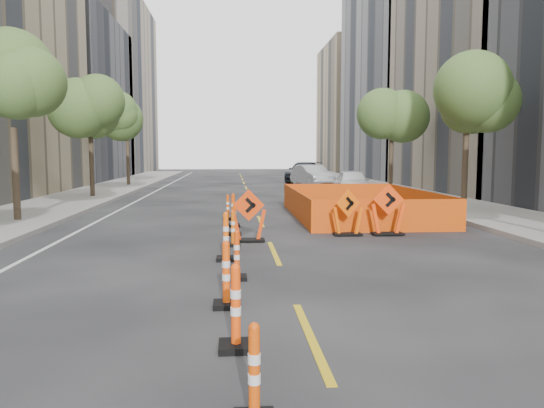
{
  "coord_description": "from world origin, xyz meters",
  "views": [
    {
      "loc": [
        -1.04,
        -8.77,
        2.45
      ],
      "look_at": [
        0.03,
        5.06,
        1.1
      ],
      "focal_mm": 35.0,
      "sensor_mm": 36.0,
      "label": 1
    }
  ],
  "objects": [
    {
      "name": "chevron_sign_center",
      "position": [
        2.39,
        6.53,
        0.69
      ],
      "size": [
        1.06,
        0.88,
        1.38
      ],
      "primitive_type": null,
      "rotation": [
        0.0,
        0.0,
        0.42
      ],
      "color": "#FF5C0A",
      "rests_on": "ground"
    },
    {
      "name": "channelizer_7",
      "position": [
        -0.98,
        8.69,
        0.55
      ],
      "size": [
        0.44,
        0.44,
        1.11
      ],
      "primitive_type": null,
      "color": "#DB4109",
      "rests_on": "ground"
    },
    {
      "name": "channelizer_8",
      "position": [
        -1.16,
        10.53,
        0.47
      ],
      "size": [
        0.37,
        0.37,
        0.93
      ],
      "primitive_type": null,
      "color": "#DD4509",
      "rests_on": "ground"
    },
    {
      "name": "channelizer_4",
      "position": [
        -1.16,
        3.17,
        0.56
      ],
      "size": [
        0.44,
        0.44,
        1.12
      ],
      "primitive_type": null,
      "color": "#FF590A",
      "rests_on": "ground"
    },
    {
      "name": "parked_car_mid",
      "position": [
        4.75,
        28.73,
        0.78
      ],
      "size": [
        2.71,
        5.01,
        1.57
      ],
      "primitive_type": "imported",
      "rotation": [
        0.0,
        0.0,
        0.23
      ],
      "color": "#98989D",
      "rests_on": "ground"
    },
    {
      "name": "safety_fence",
      "position": [
        3.8,
        11.09,
        0.51
      ],
      "size": [
        4.81,
        8.18,
        1.02
      ],
      "primitive_type": null,
      "rotation": [
        0.0,
        0.0,
        -0.0
      ],
      "color": "#DB410B",
      "rests_on": "ground"
    },
    {
      "name": "channelizer_5",
      "position": [
        -1.0,
        5.01,
        0.47
      ],
      "size": [
        0.37,
        0.37,
        0.94
      ],
      "primitive_type": null,
      "color": "#DF5409",
      "rests_on": "ground"
    },
    {
      "name": "sidewalk_left",
      "position": [
        -9.0,
        12.0,
        0.07
      ],
      "size": [
        4.0,
        90.0,
        0.15
      ],
      "primitive_type": "cube",
      "color": "gray",
      "rests_on": "ground"
    },
    {
      "name": "tree_l_c",
      "position": [
        -8.4,
        20.0,
        4.53
      ],
      "size": [
        2.8,
        2.8,
        5.95
      ],
      "color": "#382B1E",
      "rests_on": "ground"
    },
    {
      "name": "chevron_sign_right",
      "position": [
        3.59,
        6.5,
        0.76
      ],
      "size": [
        1.05,
        0.66,
        1.53
      ],
      "primitive_type": null,
      "rotation": [
        0.0,
        0.0,
        0.05
      ],
      "color": "#FF400A",
      "rests_on": "ground"
    },
    {
      "name": "bld_right_c",
      "position": [
        17.0,
        23.8,
        7.0
      ],
      "size": [
        12.0,
        16.0,
        14.0
      ],
      "primitive_type": "cube",
      "color": "gray",
      "rests_on": "ground"
    },
    {
      "name": "channelizer_1",
      "position": [
        -0.99,
        -2.35,
        0.55
      ],
      "size": [
        0.43,
        0.43,
        1.1
      ],
      "primitive_type": null,
      "color": "#FB460A",
      "rests_on": "ground"
    },
    {
      "name": "bld_left_d",
      "position": [
        -17.0,
        39.2,
        7.0
      ],
      "size": [
        12.0,
        16.0,
        14.0
      ],
      "primitive_type": "cube",
      "color": "#4C4C51",
      "rests_on": "ground"
    },
    {
      "name": "tree_r_b",
      "position": [
        8.4,
        12.0,
        4.53
      ],
      "size": [
        2.8,
        2.8,
        5.95
      ],
      "color": "#382B1E",
      "rests_on": "ground"
    },
    {
      "name": "chevron_sign_left",
      "position": [
        -0.56,
        5.7,
        0.72
      ],
      "size": [
        1.02,
        0.67,
        1.45
      ],
      "primitive_type": null,
      "rotation": [
        0.0,
        0.0,
        -0.1
      ],
      "color": "red",
      "rests_on": "ground"
    },
    {
      "name": "tree_l_b",
      "position": [
        -8.4,
        10.0,
        4.53
      ],
      "size": [
        2.8,
        2.8,
        5.95
      ],
      "color": "#382B1E",
      "rests_on": "ground"
    },
    {
      "name": "channelizer_3",
      "position": [
        -0.94,
        1.33,
        0.48
      ],
      "size": [
        0.38,
        0.38,
        0.97
      ],
      "primitive_type": null,
      "color": "#E54009",
      "rests_on": "ground"
    },
    {
      "name": "tree_l_d",
      "position": [
        -8.4,
        30.0,
        4.53
      ],
      "size": [
        2.8,
        2.8,
        5.95
      ],
      "color": "#382B1E",
      "rests_on": "ground"
    },
    {
      "name": "sidewalk_right",
      "position": [
        9.0,
        12.0,
        0.07
      ],
      "size": [
        4.0,
        90.0,
        0.15
      ],
      "primitive_type": "cube",
      "color": "gray",
      "rests_on": "ground"
    },
    {
      "name": "bld_right_e",
      "position": [
        17.0,
        58.6,
        8.0
      ],
      "size": [
        12.0,
        14.0,
        16.0
      ],
      "primitive_type": "cube",
      "color": "tan",
      "rests_on": "ground"
    },
    {
      "name": "parked_car_far",
      "position": [
        4.98,
        34.56,
        0.83
      ],
      "size": [
        4.07,
        6.15,
        1.66
      ],
      "primitive_type": "imported",
      "rotation": [
        0.0,
        0.0,
        -0.33
      ],
      "color": "black",
      "rests_on": "ground"
    },
    {
      "name": "ground_plane",
      "position": [
        0.0,
        0.0,
        0.0
      ],
      "size": [
        140.0,
        140.0,
        0.0
      ],
      "primitive_type": "plane",
      "color": "black"
    },
    {
      "name": "channelizer_2",
      "position": [
        -1.13,
        -0.51,
        0.54
      ],
      "size": [
        0.42,
        0.42,
        1.07
      ],
      "primitive_type": null,
      "color": "#F44A0A",
      "rests_on": "ground"
    },
    {
      "name": "channelizer_0",
      "position": [
        -0.85,
        -4.19,
        0.47
      ],
      "size": [
        0.37,
        0.37,
        0.95
      ],
      "primitive_type": null,
      "color": "#D84609",
      "rests_on": "ground"
    },
    {
      "name": "bld_right_d",
      "position": [
        17.0,
        40.2,
        10.0
      ],
      "size": [
        12.0,
        18.0,
        20.0
      ],
      "primitive_type": "cube",
      "color": "gray",
      "rests_on": "ground"
    },
    {
      "name": "tree_r_c",
      "position": [
        8.4,
        22.0,
        4.53
      ],
      "size": [
        2.8,
        2.8,
        5.95
      ],
      "color": "#382B1E",
      "rests_on": "ground"
    },
    {
      "name": "bld_left_e",
      "position": [
        -17.0,
        55.6,
        10.0
      ],
      "size": [
        12.0,
        20.0,
        20.0
      ],
      "primitive_type": "cube",
      "color": "gray",
      "rests_on": "ground"
    },
    {
      "name": "parked_car_near",
      "position": [
        5.84,
        20.78,
        0.75
      ],
      "size": [
        2.17,
        4.54,
        1.5
      ],
      "primitive_type": "imported",
      "rotation": [
        0.0,
        0.0,
        -0.09
      ],
      "color": "silver",
      "rests_on": "ground"
    },
    {
      "name": "channelizer_6",
      "position": [
        -0.94,
        6.85,
        0.49
      ],
      "size": [
        0.39,
        0.39,
        0.99
      ],
      "primitive_type": null,
      "color": "#E64C09",
      "rests_on": "ground"
    }
  ]
}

